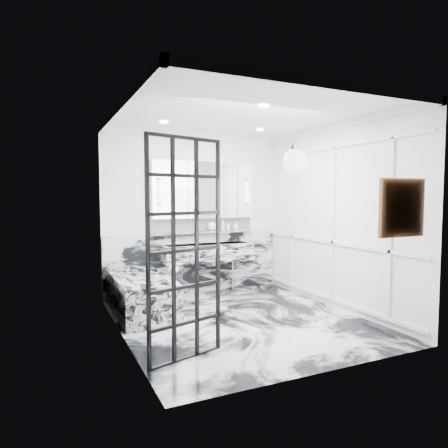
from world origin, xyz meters
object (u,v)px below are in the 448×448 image
trough_sink (208,252)px  bathtub (141,295)px  crittall_door (185,250)px  mirror_cabinet (204,190)px

trough_sink → bathtub: trough_sink is taller
crittall_door → trough_sink: crittall_door is taller
bathtub → mirror_cabinet: bearing=32.1°
crittall_door → mirror_cabinet: mirror_cabinet is taller
mirror_cabinet → bathtub: 2.20m
trough_sink → mirror_cabinet: 1.10m
trough_sink → crittall_door: bearing=-117.1°
crittall_door → mirror_cabinet: bearing=48.2°
bathtub → trough_sink: bearing=26.5°
trough_sink → mirror_cabinet: bearing=90.0°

